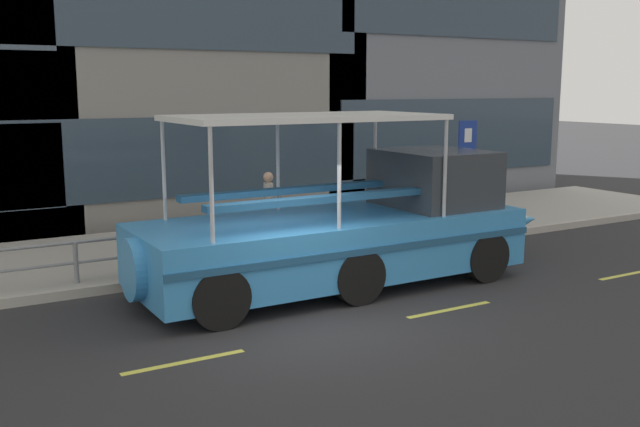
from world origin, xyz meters
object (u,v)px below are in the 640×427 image
at_px(pedestrian_mid_left, 269,201).
at_px(pedestrian_near_bow, 392,197).
at_px(parking_sign, 466,155).
at_px(duck_tour_boat, 356,229).

bearing_deg(pedestrian_mid_left, pedestrian_near_bow, -10.10).
distance_m(parking_sign, pedestrian_mid_left, 5.58).
height_order(parking_sign, pedestrian_near_bow, parking_sign).
relative_size(parking_sign, pedestrian_mid_left, 1.63).
bearing_deg(parking_sign, pedestrian_mid_left, 174.17).
xyz_separation_m(parking_sign, pedestrian_near_bow, (-2.37, 0.01, -0.93)).
height_order(parking_sign, duck_tour_boat, duck_tour_boat).
bearing_deg(pedestrian_near_bow, duck_tour_boat, -135.71).
bearing_deg(pedestrian_mid_left, duck_tour_boat, -85.72).
bearing_deg(duck_tour_boat, pedestrian_near_bow, 44.29).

